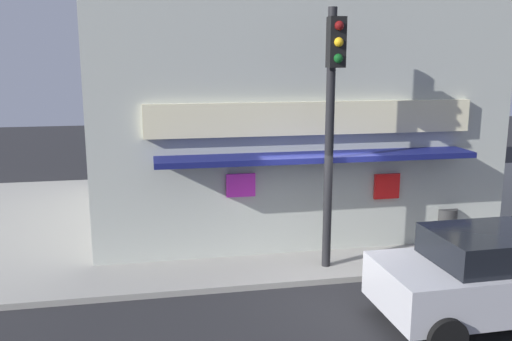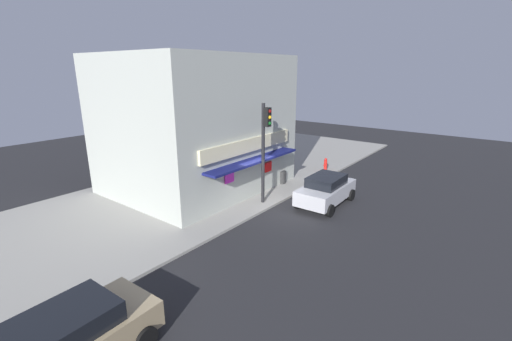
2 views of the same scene
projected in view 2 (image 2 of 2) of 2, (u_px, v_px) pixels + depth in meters
name	position (u px, v px, depth m)	size (l,w,h in m)	color
ground_plane	(272.00, 208.00, 18.13)	(57.13, 57.13, 0.00)	#232326
sidewalk	(203.00, 187.00, 21.14)	(38.09, 10.37, 0.12)	gray
corner_building	(197.00, 123.00, 20.25)	(9.54, 8.69, 7.68)	#ADB2A8
traffic_light	(265.00, 141.00, 17.55)	(0.32, 0.58, 5.27)	black
fire_hydrant	(325.00, 164.00, 24.24)	(0.47, 0.23, 0.90)	red
trash_can	(282.00, 177.00, 21.52)	(0.48, 0.48, 0.81)	#2D2D2D
pedestrian	(256.00, 175.00, 19.98)	(0.63, 0.51, 1.77)	brown
parked_car_tan	(66.00, 341.00, 8.13)	(4.32, 2.20, 1.61)	#9E8966
parked_car_silver	(326.00, 190.00, 18.36)	(3.96, 2.09, 1.60)	#B7B7BC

